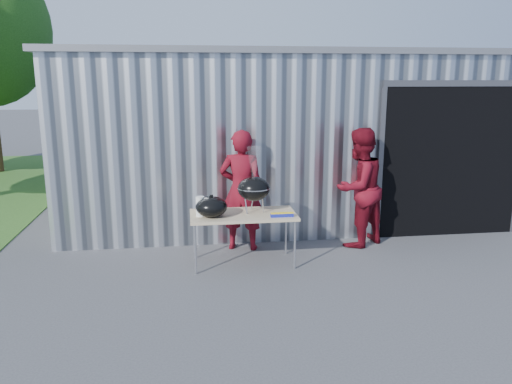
{
  "coord_description": "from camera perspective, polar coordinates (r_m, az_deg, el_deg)",
  "views": [
    {
      "loc": [
        -1.06,
        -6.01,
        2.63
      ],
      "look_at": [
        -0.11,
        0.83,
        1.05
      ],
      "focal_mm": 35.0,
      "sensor_mm": 36.0,
      "label": 1
    }
  ],
  "objects": [
    {
      "name": "ground",
      "position": [
        6.64,
        1.99,
        -10.44
      ],
      "size": [
        80.0,
        80.0,
        0.0
      ],
      "primitive_type": "plane",
      "color": "#434345"
    },
    {
      "name": "foil_box",
      "position": [
        6.93,
        3.0,
        -2.62
      ],
      "size": [
        0.32,
        0.05,
        0.06
      ],
      "color": "navy",
      "rests_on": "folding_table"
    },
    {
      "name": "person_cook",
      "position": [
        7.7,
        -1.65,
        0.19
      ],
      "size": [
        0.77,
        0.6,
        1.88
      ],
      "primitive_type": "imported",
      "rotation": [
        0.0,
        0.0,
        2.89
      ],
      "color": "#600B16",
      "rests_on": "ground"
    },
    {
      "name": "kettle_grill",
      "position": [
        7.09,
        -0.25,
        0.95
      ],
      "size": [
        0.47,
        0.47,
        0.94
      ],
      "color": "black",
      "rests_on": "folding_table"
    },
    {
      "name": "white_tub",
      "position": [
        7.21,
        -5.99,
        -1.89
      ],
      "size": [
        0.2,
        0.15,
        0.1
      ],
      "primitive_type": "cube",
      "color": "white",
      "rests_on": "folding_table"
    },
    {
      "name": "grill_lid",
      "position": [
        6.93,
        -5.11,
        -1.69
      ],
      "size": [
        0.44,
        0.44,
        0.32
      ],
      "color": "black",
      "rests_on": "folding_table"
    },
    {
      "name": "paper_towels",
      "position": [
        6.97,
        -6.4,
        -1.65
      ],
      "size": [
        0.12,
        0.12,
        0.28
      ],
      "primitive_type": "cylinder",
      "color": "white",
      "rests_on": "folding_table"
    },
    {
      "name": "person_bystander",
      "position": [
        8.04,
        11.64,
        0.49
      ],
      "size": [
        1.16,
        1.09,
        1.89
      ],
      "primitive_type": "imported",
      "rotation": [
        0.0,
        0.0,
        3.7
      ],
      "color": "#600B16",
      "rests_on": "ground"
    },
    {
      "name": "building",
      "position": [
        10.84,
        2.68,
        7.07
      ],
      "size": [
        8.2,
        6.2,
        3.1
      ],
      "color": "silver",
      "rests_on": "ground"
    },
    {
      "name": "folding_table",
      "position": [
        7.11,
        -1.48,
        -2.8
      ],
      "size": [
        1.5,
        0.75,
        0.75
      ],
      "color": "tan",
      "rests_on": "ground"
    }
  ]
}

